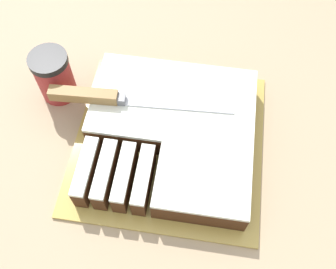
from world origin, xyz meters
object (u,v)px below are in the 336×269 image
object	(u,v)px
coffee_cup	(53,77)
knife	(99,97)
cake	(172,132)
cake_board	(168,143)

from	to	relation	value
coffee_cup	knife	bearing A→B (deg)	-23.14
cake	knife	xyz separation A→B (m)	(-0.14, 0.03, 0.04)
knife	coffee_cup	xyz separation A→B (m)	(-0.10, 0.04, -0.02)
cake_board	cake	size ratio (longest dim) A/B	1.17
knife	coffee_cup	size ratio (longest dim) A/B	3.19
cake	coffee_cup	world-z (taller)	coffee_cup
cake	coffee_cup	xyz separation A→B (m)	(-0.24, 0.08, 0.02)
cake_board	coffee_cup	bearing A→B (deg)	160.75
cake_board	coffee_cup	distance (m)	0.26
knife	cake_board	bearing A→B (deg)	-19.28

